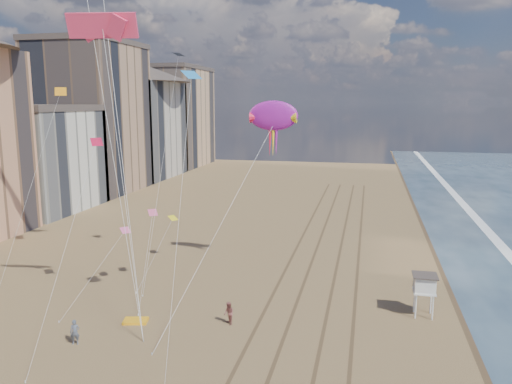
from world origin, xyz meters
TOP-DOWN VIEW (x-y plane):
  - wet_sand at (19.00, 40.00)m, footprint 260.00×260.00m
  - tracks at (2.55, 30.00)m, footprint 7.68×120.00m
  - buildings at (-45.73, 65.59)m, footprint 34.72×131.35m
  - lifeguard_stand at (11.72, 24.20)m, footprint 1.97×1.97m
  - grounded_kite at (-10.84, 17.86)m, footprint 2.13×1.61m
  - show_kite at (-2.35, 31.61)m, footprint 4.85×9.72m
  - kite_flyer_a at (-13.45, 13.51)m, footprint 0.79×0.65m
  - kite_flyer_b at (-3.44, 19.14)m, footprint 1.08×1.13m
  - small_kites at (-13.95, 25.09)m, footprint 20.17×18.89m

SIDE VIEW (x-z plane):
  - wet_sand at x=19.00m, z-range 0.00..0.00m
  - tracks at x=2.55m, z-range 0.00..0.01m
  - grounded_kite at x=-10.84m, z-range 0.00..0.22m
  - kite_flyer_b at x=-3.44m, z-range 0.00..1.83m
  - kite_flyer_a at x=-13.45m, z-range 0.00..1.85m
  - lifeguard_stand at x=11.72m, z-range 0.96..4.51m
  - buildings at x=-45.73m, z-range -0.95..28.05m
  - small_kites at x=-13.95m, z-range 5.47..22.87m
  - show_kite at x=-2.35m, z-range 3.90..28.17m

